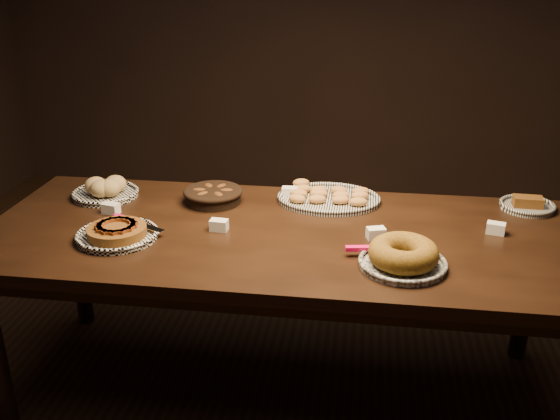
# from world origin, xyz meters

# --- Properties ---
(ground) EXTENTS (5.00, 5.00, 0.00)m
(ground) POSITION_xyz_m (0.00, 0.00, 0.00)
(ground) COLOR black
(ground) RESTS_ON ground
(buffet_table) EXTENTS (2.40, 1.00, 0.75)m
(buffet_table) POSITION_xyz_m (0.00, 0.00, 0.68)
(buffet_table) COLOR black
(buffet_table) RESTS_ON ground
(apple_tart_plate) EXTENTS (0.34, 0.32, 0.06)m
(apple_tart_plate) POSITION_xyz_m (-0.62, -0.15, 0.77)
(apple_tart_plate) COLOR white
(apple_tart_plate) RESTS_ON buffet_table
(madeleine_platter) EXTENTS (0.45, 0.37, 0.05)m
(madeleine_platter) POSITION_xyz_m (0.16, 0.35, 0.77)
(madeleine_platter) COLOR black
(madeleine_platter) RESTS_ON buffet_table
(bundt_cake_plate) EXTENTS (0.36, 0.31, 0.10)m
(bundt_cake_plate) POSITION_xyz_m (0.46, -0.24, 0.79)
(bundt_cake_plate) COLOR black
(bundt_cake_plate) RESTS_ON buffet_table
(croissant_basket) EXTENTS (0.30, 0.30, 0.07)m
(croissant_basket) POSITION_xyz_m (-0.34, 0.27, 0.79)
(croissant_basket) COLOR black
(croissant_basket) RESTS_ON buffet_table
(bread_roll_plate) EXTENTS (0.30, 0.30, 0.09)m
(bread_roll_plate) POSITION_xyz_m (-0.84, 0.26, 0.79)
(bread_roll_plate) COLOR white
(bread_roll_plate) RESTS_ON buffet_table
(loaf_plate) EXTENTS (0.23, 0.23, 0.06)m
(loaf_plate) POSITION_xyz_m (1.02, 0.38, 0.77)
(loaf_plate) COLOR black
(loaf_plate) RESTS_ON buffet_table
(tent_cards) EXTENTS (1.66, 0.45, 0.04)m
(tent_cards) POSITION_xyz_m (0.04, 0.10, 0.77)
(tent_cards) COLOR white
(tent_cards) RESTS_ON buffet_table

